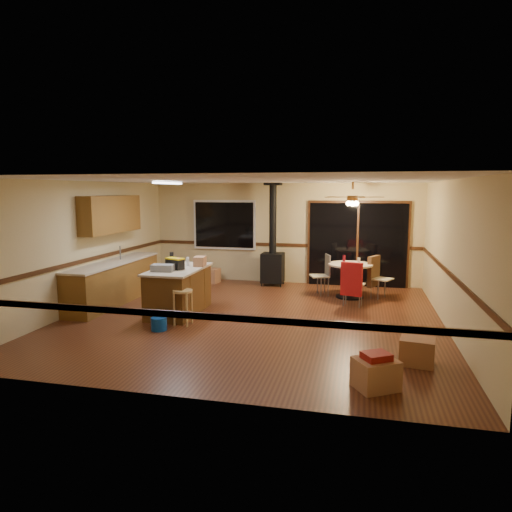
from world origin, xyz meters
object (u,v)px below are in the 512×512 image
(chair_right, at_px, (375,272))
(box_corner_a, at_px, (376,374))
(toolbox_black, at_px, (175,264))
(blue_bucket, at_px, (159,324))
(wood_stove, at_px, (273,257))
(box_corner_b, at_px, (417,351))
(kitchen_island, at_px, (179,291))
(dining_table, at_px, (350,274))
(toolbox_grey, at_px, (163,268))
(chair_near, at_px, (352,279))
(box_under_window, at_px, (210,276))
(bar_stool, at_px, (183,307))
(chair_left, at_px, (324,270))

(chair_right, distance_m, box_corner_a, 4.98)
(toolbox_black, xyz_separation_m, blue_bucket, (0.12, -1.04, -0.88))
(wood_stove, distance_m, blue_bucket, 4.41)
(box_corner_b, bearing_deg, blue_bucket, 171.45)
(kitchen_island, distance_m, dining_table, 3.89)
(blue_bucket, bearing_deg, toolbox_black, 96.50)
(kitchen_island, distance_m, blue_bucket, 1.20)
(wood_stove, height_order, blue_bucket, wood_stove)
(toolbox_grey, relative_size, chair_right, 0.59)
(wood_stove, height_order, dining_table, wood_stove)
(wood_stove, distance_m, chair_near, 2.73)
(toolbox_black, xyz_separation_m, box_corner_a, (3.73, -2.62, -0.81))
(chair_right, bearing_deg, dining_table, -165.99)
(kitchen_island, height_order, box_corner_a, kitchen_island)
(chair_right, height_order, box_under_window, chair_right)
(toolbox_grey, distance_m, box_corner_b, 4.74)
(wood_stove, relative_size, blue_bucket, 9.19)
(box_corner_b, bearing_deg, toolbox_black, 158.85)
(chair_near, distance_m, box_under_window, 4.12)
(toolbox_black, distance_m, bar_stool, 1.01)
(chair_right, xyz_separation_m, box_corner_b, (0.49, -4.01, -0.41))
(wood_stove, bearing_deg, box_under_window, -178.05)
(bar_stool, bearing_deg, chair_right, 41.05)
(blue_bucket, xyz_separation_m, box_corner_b, (4.20, -0.63, 0.07))
(toolbox_grey, distance_m, chair_near, 3.85)
(box_corner_b, bearing_deg, chair_right, 96.97)
(dining_table, bearing_deg, blue_bucket, -134.31)
(wood_stove, bearing_deg, chair_near, -42.03)
(toolbox_grey, height_order, box_corner_b, toolbox_grey)
(bar_stool, bearing_deg, box_under_window, 101.51)
(kitchen_island, xyz_separation_m, chair_near, (3.32, 1.23, 0.14))
(bar_stool, distance_m, chair_right, 4.54)
(toolbox_grey, bearing_deg, bar_stool, -34.08)
(bar_stool, xyz_separation_m, blue_bucket, (-0.29, -0.40, -0.21))
(kitchen_island, bearing_deg, box_corner_a, -36.35)
(blue_bucket, xyz_separation_m, dining_table, (3.17, 3.25, 0.42))
(chair_right, bearing_deg, bar_stool, -138.95)
(blue_bucket, relative_size, box_corner_b, 0.60)
(toolbox_grey, distance_m, chair_left, 3.87)
(kitchen_island, distance_m, toolbox_grey, 0.65)
(bar_stool, distance_m, blue_bucket, 0.54)
(dining_table, bearing_deg, chair_left, 167.36)
(bar_stool, relative_size, chair_left, 1.25)
(toolbox_black, bearing_deg, chair_right, 31.48)
(kitchen_island, relative_size, box_corner_b, 3.66)
(box_corner_b, bearing_deg, chair_left, 112.08)
(blue_bucket, height_order, chair_near, chair_near)
(toolbox_black, distance_m, chair_left, 3.59)
(chair_left, distance_m, chair_right, 1.14)
(bar_stool, height_order, box_corner_a, bar_stool)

